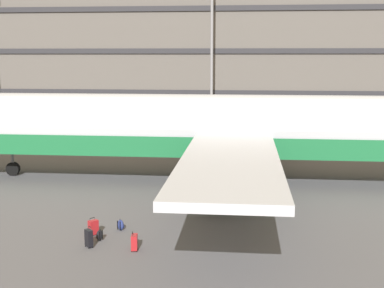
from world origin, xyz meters
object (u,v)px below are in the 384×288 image
airliner (225,129)px  backpack_purple (121,225)px  suitcase_upright (89,238)px  backpack_red (99,235)px  suitcase_silver (93,227)px  suitcase_navy (134,242)px

airliner → backpack_purple: bearing=-113.5°
suitcase_upright → backpack_red: size_ratio=1.68×
backpack_purple → backpack_red: size_ratio=1.02×
suitcase_silver → backpack_red: (0.45, -0.65, -0.14)m
airliner → backpack_red: (-5.04, -11.64, -3.11)m
airliner → suitcase_silver: bearing=-116.6°
airliner → suitcase_silver: (-5.50, -10.99, -2.98)m
suitcase_silver → suitcase_navy: bearing=-36.7°
backpack_purple → airliner: bearing=66.5°
suitcase_navy → backpack_red: (-1.76, 1.00, -0.12)m
airliner → suitcase_silver: size_ratio=53.90×
suitcase_upright → suitcase_navy: size_ratio=1.15×
suitcase_navy → backpack_red: 2.02m
suitcase_upright → suitcase_navy: 1.98m
backpack_red → suitcase_silver: bearing=124.9°
suitcase_upright → suitcase_silver: (-0.24, 1.49, -0.04)m
suitcase_navy → suitcase_upright: bearing=175.4°
airliner → suitcase_upright: bearing=-112.9°
backpack_purple → backpack_red: 1.57m
suitcase_upright → suitcase_silver: 1.51m
suitcase_silver → backpack_red: suitcase_silver is taller
airliner → suitcase_silver: 12.64m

